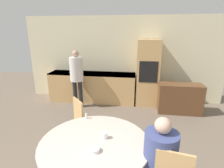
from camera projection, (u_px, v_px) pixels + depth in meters
name	position (u px, v px, depth m)	size (l,w,h in m)	color
wall_back	(122.00, 59.00, 5.46)	(6.13, 0.05, 2.60)	beige
kitchen_counter	(92.00, 87.00, 5.50)	(2.65, 0.60, 0.91)	tan
oven_unit	(148.00, 73.00, 5.13)	(0.64, 0.59, 1.93)	tan
sideboard	(180.00, 98.00, 4.71)	(1.13, 0.45, 0.80)	brown
dining_table	(95.00, 154.00, 2.33)	(1.43, 1.43, 0.77)	brown
chair_far_left	(74.00, 123.00, 3.17)	(0.56, 0.56, 0.98)	tan
person_seated	(160.00, 161.00, 2.00)	(0.39, 0.46, 1.25)	#262628
person_standing	(77.00, 73.00, 4.88)	(0.37, 0.37, 1.65)	#262628
cup	(105.00, 135.00, 2.32)	(0.07, 0.07, 0.08)	white
bowl_near	(94.00, 150.00, 2.07)	(0.13, 0.13, 0.05)	silver
salt_shaker	(86.00, 116.00, 2.85)	(0.03, 0.03, 0.09)	white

